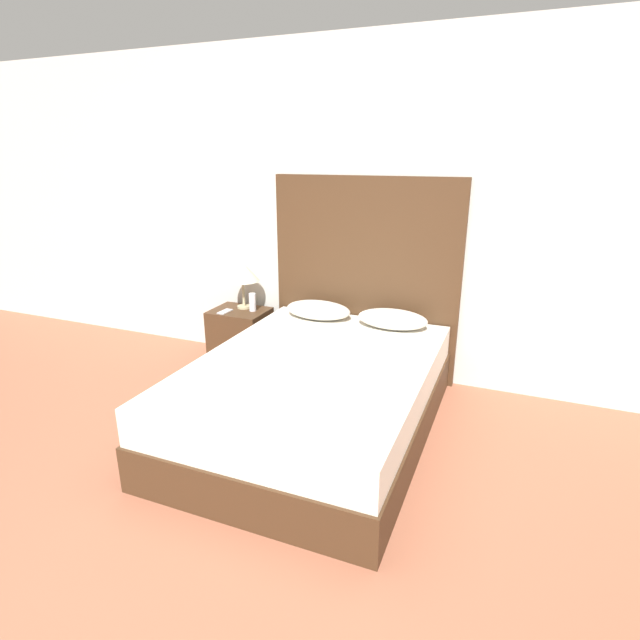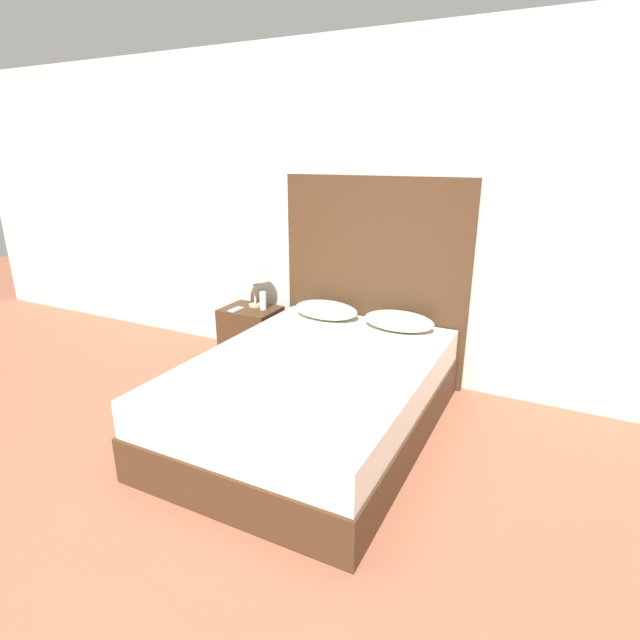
{
  "view_description": "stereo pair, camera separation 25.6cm",
  "coord_description": "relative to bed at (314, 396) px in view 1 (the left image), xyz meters",
  "views": [
    {
      "loc": [
        1.19,
        -1.64,
        1.83
      ],
      "look_at": [
        -0.0,
        1.28,
        0.77
      ],
      "focal_mm": 28.0,
      "sensor_mm": 36.0,
      "label": 1
    },
    {
      "loc": [
        1.42,
        -1.53,
        1.83
      ],
      "look_at": [
        -0.0,
        1.28,
        0.77
      ],
      "focal_mm": 28.0,
      "sensor_mm": 36.0,
      "label": 2
    }
  ],
  "objects": [
    {
      "name": "toiletry_bottle",
      "position": [
        -0.96,
        0.87,
        0.32
      ],
      "size": [
        0.06,
        0.06,
        0.16
      ],
      "color": "silver",
      "rests_on": "nightstand"
    },
    {
      "name": "bed",
      "position": [
        0.0,
        0.0,
        0.0
      ],
      "size": [
        1.5,
        2.09,
        0.52
      ],
      "color": "#422B19",
      "rests_on": "ground_plane"
    },
    {
      "name": "pillow_left",
      "position": [
        -0.32,
        0.84,
        0.33
      ],
      "size": [
        0.55,
        0.32,
        0.14
      ],
      "color": "silver",
      "rests_on": "bed"
    },
    {
      "name": "pillow_right",
      "position": [
        0.32,
        0.84,
        0.33
      ],
      "size": [
        0.55,
        0.32,
        0.14
      ],
      "color": "silver",
      "rests_on": "bed"
    },
    {
      "name": "nightstand",
      "position": [
        -1.08,
        0.84,
        -0.01
      ],
      "size": [
        0.49,
        0.39,
        0.5
      ],
      "color": "#422B19",
      "rests_on": "ground_plane"
    },
    {
      "name": "headboard",
      "position": [
        0.0,
        1.07,
        0.57
      ],
      "size": [
        1.58,
        0.05,
        1.66
      ],
      "color": "#422B19",
      "rests_on": "ground_plane"
    },
    {
      "name": "phone_on_nightstand",
      "position": [
        -1.17,
        0.74,
        0.25
      ],
      "size": [
        0.08,
        0.15,
        0.01
      ],
      "color": "#B7B7BC",
      "rests_on": "nightstand"
    },
    {
      "name": "wall_back",
      "position": [
        0.0,
        1.14,
        1.09
      ],
      "size": [
        10.0,
        0.06,
        2.7
      ],
      "color": "silver",
      "rests_on": "ground_plane"
    },
    {
      "name": "phone_on_bed",
      "position": [
        0.26,
        -0.04,
        0.27
      ],
      "size": [
        0.14,
        0.16,
        0.01
      ],
      "color": "#B7B7BC",
      "rests_on": "bed"
    },
    {
      "name": "table_lamp",
      "position": [
        -1.07,
        0.92,
        0.57
      ],
      "size": [
        0.3,
        0.3,
        0.43
      ],
      "color": "tan",
      "rests_on": "nightstand"
    },
    {
      "name": "ground_plane",
      "position": [
        0.0,
        -1.18,
        -0.26
      ],
      "size": [
        16.0,
        16.0,
        0.0
      ],
      "primitive_type": "plane",
      "color": "#9E5B42"
    }
  ]
}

